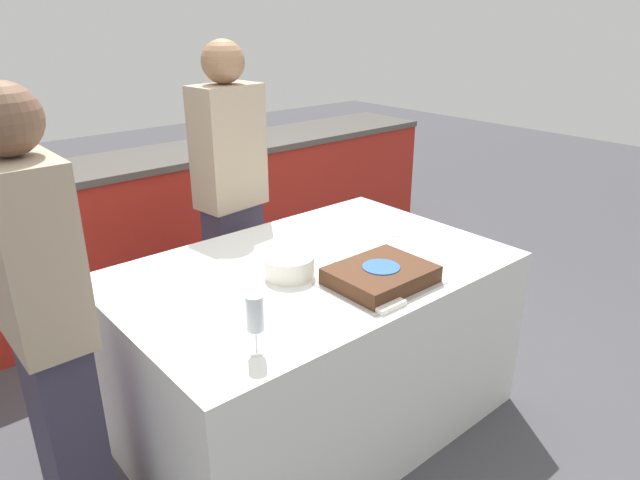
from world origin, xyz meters
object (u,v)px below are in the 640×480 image
Objects in this scene: person_seated_left at (49,339)px; person_cutting_cake at (231,199)px; cake at (381,275)px; plate_stack at (289,266)px; wine_glass at (255,315)px.

person_cutting_cake is at bearing -56.26° from person_seated_left.
plate_stack is (-0.22, 0.28, 0.01)m from cake.
wine_glass is 1.30m from person_cutting_cake.
plate_stack is 0.13× the size of person_seated_left.
person_cutting_cake reaches higher than plate_stack.
plate_stack is at bearing 128.46° from cake.
person_cutting_cake is 1.03× the size of person_seated_left.
wine_glass is 0.12× the size of person_seated_left.
person_cutting_cake reaches higher than cake.
person_cutting_cake is at bearing 73.73° from plate_stack.
cake is at bearing -51.54° from plate_stack.
person_seated_left is (-1.12, 0.30, 0.03)m from cake.
plate_stack is at bearing -91.31° from person_seated_left.
plate_stack is at bearing 66.61° from person_cutting_cake.
wine_glass is (-0.63, -0.08, 0.10)m from cake.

